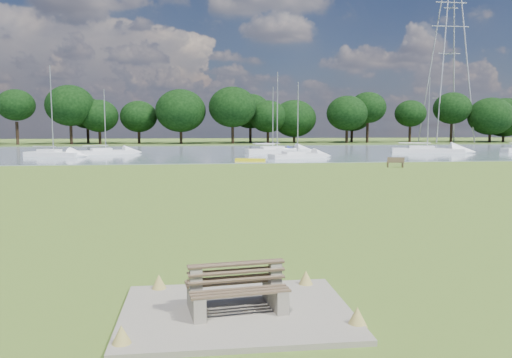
{
  "coord_description": "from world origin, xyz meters",
  "views": [
    {
      "loc": [
        -0.74,
        -22.85,
        3.49
      ],
      "look_at": [
        1.86,
        -2.0,
        1.21
      ],
      "focal_mm": 35.0,
      "sensor_mm": 36.0,
      "label": 1
    }
  ],
  "objects": [
    {
      "name": "kayak",
      "position": [
        4.56,
        24.0,
        0.19
      ],
      "size": [
        2.93,
        1.51,
        0.29
      ],
      "primitive_type": "cube",
      "rotation": [
        0.0,
        0.0,
        -0.31
      ],
      "color": "yellow",
      "rests_on": "river"
    },
    {
      "name": "sailboat_1",
      "position": [
        9.92,
        28.14,
        0.48
      ],
      "size": [
        6.36,
        3.45,
        7.83
      ],
      "rotation": [
        0.0,
        0.0,
        0.3
      ],
      "color": "white",
      "rests_on": "river"
    },
    {
      "name": "concrete_pad",
      "position": [
        0.0,
        -14.0,
        0.05
      ],
      "size": [
        4.2,
        3.2,
        0.1
      ],
      "primitive_type": "cube",
      "color": "gray",
      "rests_on": "ground"
    },
    {
      "name": "sailboat_8",
      "position": [
        -11.08,
        37.41,
        0.49
      ],
      "size": [
        6.67,
        4.1,
        7.6
      ],
      "rotation": [
        0.0,
        0.0,
        0.38
      ],
      "color": "white",
      "rests_on": "river"
    },
    {
      "name": "ground",
      "position": [
        0.0,
        0.0,
        0.0
      ],
      "size": [
        220.0,
        220.0,
        0.0
      ],
      "primitive_type": "plane",
      "color": "olive"
    },
    {
      "name": "sailboat_3",
      "position": [
        28.13,
        36.38,
        0.54
      ],
      "size": [
        8.85,
        5.05,
        9.26
      ],
      "rotation": [
        0.0,
        0.0,
        -0.33
      ],
      "color": "white",
      "rests_on": "river"
    },
    {
      "name": "sailboat_0",
      "position": [
        8.97,
        38.63,
        0.52
      ],
      "size": [
        5.72,
        2.71,
        8.15
      ],
      "rotation": [
        0.0,
        0.0,
        -0.22
      ],
      "color": "navy",
      "rests_on": "river"
    },
    {
      "name": "sailboat_4",
      "position": [
        -16.06,
        33.97,
        0.54
      ],
      "size": [
        6.64,
        4.04,
        9.8
      ],
      "rotation": [
        0.0,
        0.0,
        -0.38
      ],
      "color": "white",
      "rests_on": "river"
    },
    {
      "name": "sailboat_2",
      "position": [
        9.25,
        37.08,
        0.57
      ],
      "size": [
        7.79,
        3.05,
        9.77
      ],
      "rotation": [
        0.0,
        0.0,
        0.12
      ],
      "color": "white",
      "rests_on": "river"
    },
    {
      "name": "riverbank_bench",
      "position": [
        15.77,
        16.45,
        0.43
      ],
      "size": [
        1.44,
        0.67,
        0.86
      ],
      "rotation": [
        0.0,
        0.0,
        -0.19
      ],
      "color": "brown",
      "rests_on": "ground"
    },
    {
      "name": "pylon",
      "position": [
        48.43,
        70.0,
        22.57
      ],
      "size": [
        7.64,
        5.35,
        36.28
      ],
      "color": "#A1A3A7",
      "rests_on": "far_bank"
    },
    {
      "name": "bench_pair",
      "position": [
        0.0,
        -14.0,
        0.49
      ],
      "size": [
        1.9,
        1.27,
        0.96
      ],
      "rotation": [
        0.0,
        0.0,
        0.13
      ],
      "color": "gray",
      "rests_on": "concrete_pad"
    },
    {
      "name": "river",
      "position": [
        0.0,
        42.0,
        0.0
      ],
      "size": [
        220.0,
        40.0,
        0.1
      ],
      "primitive_type": "cube",
      "color": "gray",
      "rests_on": "ground"
    },
    {
      "name": "far_bank",
      "position": [
        0.0,
        72.0,
        0.0
      ],
      "size": [
        220.0,
        20.0,
        0.4
      ],
      "primitive_type": "cube",
      "color": "#4C6626",
      "rests_on": "ground"
    },
    {
      "name": "tree_line",
      "position": [
        -2.26,
        68.0,
        5.82
      ],
      "size": [
        137.27,
        8.07,
        9.76
      ],
      "color": "black",
      "rests_on": "far_bank"
    }
  ]
}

